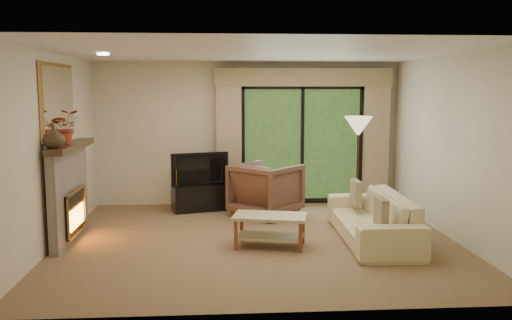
{
  "coord_description": "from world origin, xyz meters",
  "views": [
    {
      "loc": [
        -0.53,
        -7.39,
        2.11
      ],
      "look_at": [
        0.0,
        0.3,
        1.1
      ],
      "focal_mm": 38.0,
      "sensor_mm": 36.0,
      "label": 1
    }
  ],
  "objects": [
    {
      "name": "tv",
      "position": [
        -0.89,
        1.95,
        0.75
      ],
      "size": [
        1.0,
        0.39,
        0.58
      ],
      "primitive_type": "imported",
      "rotation": [
        0.0,
        0.0,
        0.27
      ],
      "color": "black",
      "rests_on": "media_console"
    },
    {
      "name": "wall_right",
      "position": [
        2.75,
        0.0,
        1.3
      ],
      "size": [
        0.0,
        5.0,
        5.0
      ],
      "primitive_type": "plane",
      "rotation": [
        1.57,
        0.0,
        -1.57
      ],
      "color": "beige",
      "rests_on": "ground"
    },
    {
      "name": "pillow_far",
      "position": [
        1.53,
        0.53,
        0.55
      ],
      "size": [
        0.11,
        0.39,
        0.39
      ],
      "primitive_type": "cube",
      "rotation": [
        0.0,
        0.0,
        -0.03
      ],
      "color": "brown",
      "rests_on": "sofa"
    },
    {
      "name": "sliding_door",
      "position": [
        1.0,
        2.45,
        1.1
      ],
      "size": [
        2.26,
        0.1,
        2.16
      ],
      "primitive_type": null,
      "color": "black",
      "rests_on": "floor"
    },
    {
      "name": "fireplace",
      "position": [
        -2.63,
        0.2,
        0.69
      ],
      "size": [
        0.24,
        1.7,
        1.37
      ],
      "primitive_type": null,
      "color": "gray",
      "rests_on": "floor"
    },
    {
      "name": "ceiling",
      "position": [
        0.0,
        0.0,
        2.6
      ],
      "size": [
        5.5,
        5.5,
        0.0
      ],
      "primitive_type": "plane",
      "rotation": [
        3.14,
        0.0,
        0.0
      ],
      "color": "silver",
      "rests_on": "ground"
    },
    {
      "name": "curtain_left",
      "position": [
        -0.35,
        2.34,
        1.2
      ],
      "size": [
        0.45,
        0.18,
        2.35
      ],
      "primitive_type": "cube",
      "color": "tan",
      "rests_on": "floor"
    },
    {
      "name": "mirror",
      "position": [
        -2.71,
        0.2,
        1.95
      ],
      "size": [
        0.07,
        1.45,
        1.02
      ],
      "primitive_type": null,
      "color": "tan",
      "rests_on": "wall_left"
    },
    {
      "name": "curtain_right",
      "position": [
        2.35,
        2.34,
        1.2
      ],
      "size": [
        0.45,
        0.18,
        2.35
      ],
      "primitive_type": "cube",
      "color": "tan",
      "rests_on": "floor"
    },
    {
      "name": "wall_back",
      "position": [
        0.0,
        2.5,
        1.3
      ],
      "size": [
        5.0,
        0.0,
        5.0
      ],
      "primitive_type": "plane",
      "rotation": [
        1.57,
        0.0,
        0.0
      ],
      "color": "beige",
      "rests_on": "ground"
    },
    {
      "name": "media_console",
      "position": [
        -0.89,
        1.95,
        0.23
      ],
      "size": [
        0.99,
        0.64,
        0.46
      ],
      "primitive_type": "cube",
      "rotation": [
        0.0,
        0.0,
        0.27
      ],
      "color": "black",
      "rests_on": "floor"
    },
    {
      "name": "floor",
      "position": [
        0.0,
        0.0,
        0.0
      ],
      "size": [
        5.5,
        5.5,
        0.0
      ],
      "primitive_type": "plane",
      "color": "olive",
      "rests_on": "ground"
    },
    {
      "name": "branches",
      "position": [
        -2.61,
        0.05,
        1.6
      ],
      "size": [
        0.52,
        0.48,
        0.47
      ],
      "primitive_type": "imported",
      "rotation": [
        0.0,
        0.0,
        0.34
      ],
      "color": "maroon",
      "rests_on": "fireplace"
    },
    {
      "name": "sofa",
      "position": [
        1.61,
        -0.11,
        0.33
      ],
      "size": [
        0.93,
        2.26,
        0.65
      ],
      "primitive_type": "imported",
      "rotation": [
        0.0,
        0.0,
        -1.6
      ],
      "color": "beige",
      "rests_on": "floor"
    },
    {
      "name": "wall_front",
      "position": [
        0.0,
        -2.5,
        1.3
      ],
      "size": [
        5.0,
        0.0,
        5.0
      ],
      "primitive_type": "plane",
      "rotation": [
        -1.57,
        0.0,
        0.0
      ],
      "color": "beige",
      "rests_on": "ground"
    },
    {
      "name": "floor_lamp",
      "position": [
        1.71,
        1.15,
        0.84
      ],
      "size": [
        0.52,
        0.52,
        1.68
      ],
      "primitive_type": null,
      "rotation": [
        0.0,
        0.0,
        0.17
      ],
      "color": "beige",
      "rests_on": "floor"
    },
    {
      "name": "armchair",
      "position": [
        0.25,
        1.49,
        0.45
      ],
      "size": [
        1.36,
        1.37,
        0.89
      ],
      "primitive_type": "imported",
      "rotation": [
        0.0,
        0.0,
        2.41
      ],
      "color": "brown",
      "rests_on": "floor"
    },
    {
      "name": "wall_left",
      "position": [
        -2.75,
        0.0,
        1.3
      ],
      "size": [
        0.0,
        5.0,
        5.0
      ],
      "primitive_type": "plane",
      "rotation": [
        1.57,
        0.0,
        1.57
      ],
      "color": "beige",
      "rests_on": "ground"
    },
    {
      "name": "pillow_near",
      "position": [
        1.53,
        -0.76,
        0.55
      ],
      "size": [
        0.11,
        0.38,
        0.38
      ],
      "primitive_type": "cube",
      "rotation": [
        0.0,
        0.0,
        -0.03
      ],
      "color": "brown",
      "rests_on": "sofa"
    },
    {
      "name": "coffee_table",
      "position": [
        0.14,
        -0.33,
        0.22
      ],
      "size": [
        1.06,
        0.73,
        0.44
      ],
      "primitive_type": null,
      "rotation": [
        0.0,
        0.0,
        -0.22
      ],
      "color": "tan",
      "rests_on": "floor"
    },
    {
      "name": "vase",
      "position": [
        -2.61,
        -0.44,
        1.52
      ],
      "size": [
        0.35,
        0.35,
        0.3
      ],
      "primitive_type": "imported",
      "rotation": [
        0.0,
        0.0,
        -0.24
      ],
      "color": "#3D2C1B",
      "rests_on": "fireplace"
    },
    {
      "name": "cornice",
      "position": [
        1.0,
        2.36,
        2.32
      ],
      "size": [
        3.2,
        0.24,
        0.32
      ],
      "primitive_type": "cube",
      "color": "#9B895F",
      "rests_on": "wall_back"
    }
  ]
}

